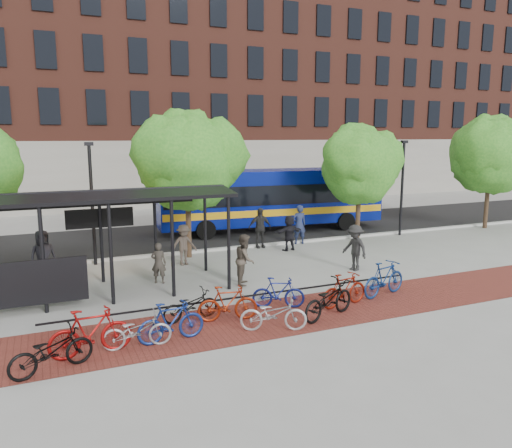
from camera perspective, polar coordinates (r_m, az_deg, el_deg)
name	(u,v)px	position (r m, az deg, el deg)	size (l,w,h in m)	color
ground	(282,268)	(20.69, 2.95, -5.01)	(160.00, 160.00, 0.00)	#9E9E99
asphalt_street	(218,233)	(27.90, -4.35, -1.05)	(160.00, 8.00, 0.01)	black
curb	(245,247)	(24.22, -1.25, -2.61)	(160.00, 0.25, 0.12)	#B7B7B2
brick_strip	(296,314)	(15.58, 4.54, -10.17)	(24.00, 3.00, 0.01)	maroon
bike_rack_rail	(245,310)	(15.83, -1.24, -9.82)	(12.00, 0.05, 0.95)	black
building_brick	(255,85)	(48.00, -0.11, 15.63)	(55.00, 14.00, 20.00)	brown
bus_shelter	(68,209)	(17.59, -20.69, 1.63)	(10.60, 3.07, 3.60)	black
tree_b	(189,157)	(22.08, -7.70, 7.60)	(5.15, 4.20, 6.47)	#382619
tree_c	(361,162)	(26.02, 11.88, 6.95)	(4.66, 3.80, 5.92)	#382619
tree_d	(491,151)	(32.06, 25.31, 7.51)	(5.39, 4.40, 6.55)	#382619
lamp_post_left	(92,200)	(21.73, -18.23, 2.61)	(0.35, 0.20, 5.12)	black
lamp_post_right	(402,185)	(28.09, 16.36, 4.30)	(0.35, 0.20, 5.12)	black
bus	(271,196)	(28.43, 1.69, 3.23)	(13.02, 3.95, 3.46)	navy
bike_0	(51,351)	(12.71, -22.36, -13.28)	(0.68, 1.95, 1.03)	black
bike_1	(90,332)	(13.22, -18.39, -11.65)	(0.58, 2.04, 1.22)	maroon
bike_2	(137,331)	(13.40, -13.45, -11.77)	(0.62, 1.76, 0.93)	#969698
bike_3	(171,322)	(13.57, -9.69, -10.96)	(0.52, 1.83, 1.10)	navy
bike_4	(190,305)	(15.00, -7.51, -9.20)	(0.61, 1.74, 0.92)	black
bike_5	(228,303)	(14.82, -3.27, -9.05)	(0.50, 1.78, 1.07)	maroon
bike_6	(273,314)	(14.12, 2.01, -10.21)	(0.66, 1.88, 0.99)	#A1A1A3
bike_7	(278,293)	(15.89, 2.58, -7.84)	(0.47, 1.66, 1.00)	navy
bike_8	(328,300)	(15.19, 8.28, -8.55)	(0.75, 2.14, 1.12)	black
bike_9	(344,290)	(16.26, 10.07, -7.39)	(0.52, 1.82, 1.10)	maroon
bike_11	(384,279)	(17.54, 14.44, -6.07)	(0.57, 2.01, 1.21)	navy
pedestrian_0	(43,256)	(20.18, -23.16, -3.37)	(0.95, 0.62, 1.95)	black
pedestrian_1	(159,263)	(18.73, -11.06, -4.38)	(0.56, 0.37, 1.54)	#37322C
pedestrian_3	(184,245)	(21.13, -8.25, -2.38)	(1.11, 0.64, 1.72)	#4E433A
pedestrian_4	(260,228)	(24.12, 0.44, -0.44)	(1.15, 0.48, 1.96)	#292929
pedestrian_5	(289,233)	(23.61, 3.81, -1.03)	(1.56, 0.50, 1.68)	black
pedestrian_7	(299,225)	(25.05, 4.95, -0.06)	(0.72, 0.47, 1.97)	#212A4D
pedestrian_8	(245,259)	(18.24, -1.27, -4.05)	(0.91, 0.71, 1.87)	#4D4439
pedestrian_9	(355,248)	(20.47, 11.21, -2.67)	(1.21, 0.69, 1.87)	black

